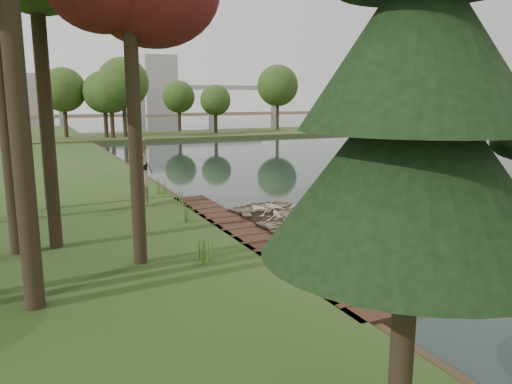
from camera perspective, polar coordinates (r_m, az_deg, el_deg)
name	(u,v)px	position (r m, az deg, el deg)	size (l,w,h in m)	color
ground	(287,237)	(19.73, 3.62, -5.13)	(300.00, 300.00, 0.00)	#3D2F1D
water	(457,152)	(53.84, 21.99, 4.30)	(130.00, 200.00, 0.05)	black
boardwalk	(250,238)	(19.00, -0.64, -5.26)	(1.60, 16.00, 0.30)	#392116
peninsula	(164,136)	(69.01, -10.46, 6.35)	(50.00, 14.00, 0.45)	#38451E
far_trees	(137,89)	(68.07, -13.41, 11.40)	(45.60, 5.60, 8.80)	black
bridge	(111,90)	(138.33, -16.20, 11.11)	(95.90, 4.00, 8.60)	#A5A5A0
building_a	(159,85)	(161.50, -11.01, 11.92)	(10.00, 8.00, 18.00)	#A5A5A0
building_b	(37,95)	(161.72, -23.73, 10.15)	(8.00, 8.00, 12.00)	#A5A5A0
rowboat_0	(408,266)	(16.00, 16.98, -8.06)	(2.20, 3.08, 0.64)	#29725F
rowboat_1	(369,254)	(16.61, 12.82, -6.93)	(2.60, 3.65, 0.76)	tan
rowboat_2	(344,241)	(17.78, 10.02, -5.56)	(2.77, 3.87, 0.80)	tan
rowboat_3	(332,235)	(18.50, 8.73, -4.89)	(2.72, 3.80, 0.79)	tan
rowboat_4	(310,225)	(19.85, 6.22, -3.81)	(2.56, 3.58, 0.74)	tan
rowboat_5	(299,221)	(20.56, 4.93, -3.28)	(2.55, 3.58, 0.74)	tan
rowboat_6	(282,212)	(21.94, 3.00, -2.33)	(2.60, 3.65, 0.76)	tan
rowboat_7	(265,206)	(23.25, 1.04, -1.60)	(2.49, 3.48, 0.72)	tan
stored_rowboat	(147,198)	(24.59, -12.40, -0.65)	(2.27, 3.18, 0.66)	tan
pine_tree	(417,94)	(6.48, 17.94, 10.58)	(3.80, 3.80, 8.21)	black
reeds_0	(207,248)	(15.82, -5.64, -6.38)	(0.60, 0.60, 0.90)	#3F661E
reeds_1	(189,212)	(20.84, -7.67, -2.28)	(0.60, 0.60, 0.85)	#3F661E
reeds_2	(178,197)	(23.96, -8.89, -0.58)	(0.60, 0.60, 0.86)	#3F661E
reeds_3	(162,184)	(27.19, -10.67, 0.86)	(0.60, 0.60, 1.00)	#3F661E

